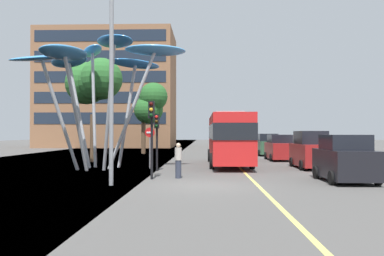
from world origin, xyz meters
The scene contains 15 objects.
ground centered at (-0.67, 0.00, -0.05)m, with size 120.00×240.00×0.10m.
red_bus centered at (1.64, 10.88, 1.96)m, with size 2.78×11.18×3.59m.
leaf_sculpture centered at (-6.35, 7.23, 6.47)m, with size 10.14×9.37×8.08m.
traffic_light_kerb_near centered at (-2.48, 2.09, 2.66)m, with size 0.28×0.42×3.67m.
traffic_light_kerb_far centered at (-2.73, 6.31, 2.36)m, with size 0.28×0.42×3.25m.
car_parked_near centered at (6.28, 1.48, 0.99)m, with size 2.09×3.87×2.10m.
car_parked_mid centered at (6.54, 8.43, 1.08)m, with size 1.92×4.41×2.31m.
car_parked_far centered at (6.01, 15.91, 0.98)m, with size 1.98×4.43×2.06m.
car_side_street centered at (6.13, 23.05, 1.00)m, with size 2.09×4.17×2.13m.
street_lamp centered at (-3.58, -0.08, 5.50)m, with size 1.52×0.44×8.83m.
tree_pavement_near centered at (-8.51, 14.13, 6.15)m, with size 4.72×4.39×7.88m.
tree_pavement_far centered at (-5.90, 26.66, 5.17)m, with size 3.70×3.77×7.62m.
pedestrian centered at (-1.26, 2.69, 0.86)m, with size 0.34×0.34×1.70m.
no_entry_sign centered at (-3.37, 8.08, 1.68)m, with size 0.60×0.12×2.52m.
backdrop_building centered at (-15.24, 47.68, 9.04)m, with size 20.56×12.15×18.07m.
Camera 1 is at (0.02, -16.91, 2.17)m, focal length 38.10 mm.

